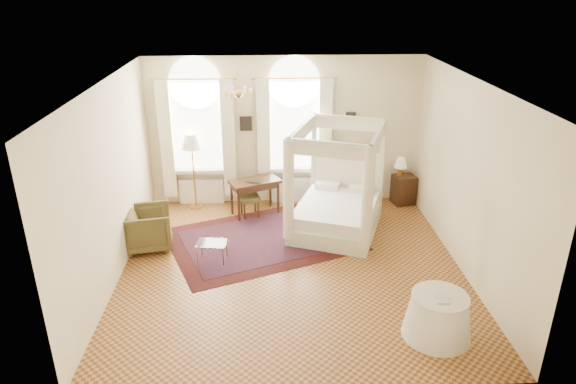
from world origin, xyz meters
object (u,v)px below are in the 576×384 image
writing_desk (255,185)px  floor_lamp (192,145)px  stool (250,199)px  coffee_table (212,244)px  side_table (438,316)px  armchair (148,228)px  canopy_bed (336,208)px  nightstand (404,189)px

writing_desk → floor_lamp: size_ratio=0.69×
stool → coffee_table: 2.00m
floor_lamp → side_table: size_ratio=1.74×
stool → coffee_table: (-0.65, -1.89, -0.05)m
writing_desk → armchair: armchair is taller
canopy_bed → nightstand: (1.72, 1.30, -0.16)m
nightstand → armchair: 5.70m
armchair → floor_lamp: 2.22m
writing_desk → coffee_table: (-0.76, -2.00, -0.33)m
canopy_bed → writing_desk: 1.89m
floor_lamp → nightstand: bearing=0.1°
coffee_table → side_table: 4.12m
coffee_table → floor_lamp: bearing=103.6°
nightstand → floor_lamp: (-4.72, -0.01, 1.13)m
side_table → stool: bearing=123.7°
nightstand → side_table: 4.75m
canopy_bed → writing_desk: bearing=151.7°
coffee_table → stool: bearing=71.0°
canopy_bed → writing_desk: canopy_bed is taller
canopy_bed → coffee_table: canopy_bed is taller
stool → side_table: bearing=-56.3°
nightstand → side_table: size_ratio=0.68×
stool → side_table: size_ratio=0.50×
armchair → floor_lamp: bearing=-31.8°
canopy_bed → nightstand: bearing=37.2°
writing_desk → coffee_table: size_ratio=1.97×
canopy_bed → armchair: bearing=-171.8°
writing_desk → coffee_table: writing_desk is taller
writing_desk → coffee_table: bearing=-110.8°
nightstand → floor_lamp: bearing=-179.9°
canopy_bed → armchair: (-3.68, -0.53, -0.09)m
stool → side_table: side_table is taller
nightstand → floor_lamp: size_ratio=0.39×
nightstand → writing_desk: bearing=-173.1°
canopy_bed → floor_lamp: size_ratio=1.41×
writing_desk → side_table: (2.67, -4.28, -0.34)m
canopy_bed → stool: (-1.77, 0.78, -0.11)m
writing_desk → armchair: bearing=-144.9°
armchair → coffee_table: bearing=-126.3°
writing_desk → side_table: bearing=-58.1°
stool → armchair: bearing=-145.6°
stool → armchair: size_ratio=0.56×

